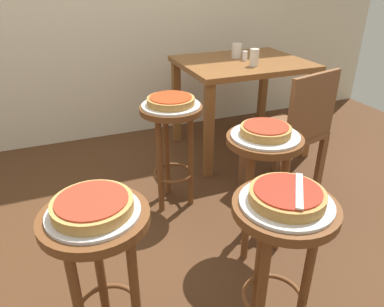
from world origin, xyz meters
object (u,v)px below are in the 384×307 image
(stool_foreground, at_px, (280,245))
(serving_plate_leftside, at_px, (265,136))
(serving_plate_middle, at_px, (93,212))
(dining_table, at_px, (242,75))
(cup_far_edge, at_px, (237,51))
(pizza_middle, at_px, (92,205))
(stool_middle, at_px, (100,255))
(condiment_shaker, at_px, (245,56))
(stool_rear, at_px, (172,134))
(cup_near_edge, at_px, (254,57))
(pizza_foreground, at_px, (287,196))
(stool_leftside, at_px, (262,169))
(pizza_server_knife, at_px, (299,190))
(serving_plate_foreground, at_px, (286,203))
(pizza_rear, at_px, (171,101))
(pizza_leftside, at_px, (266,130))
(serving_plate_rear, at_px, (171,105))
(wooden_chair, at_px, (293,130))

(stool_foreground, xyz_separation_m, serving_plate_leftside, (0.23, 0.50, 0.18))
(serving_plate_middle, relative_size, serving_plate_leftside, 0.94)
(dining_table, relative_size, cup_far_edge, 8.73)
(stool_foreground, relative_size, pizza_middle, 2.51)
(stool_middle, bearing_deg, cup_far_edge, 49.25)
(cup_far_edge, bearing_deg, stool_middle, -130.75)
(stool_foreground, relative_size, condiment_shaker, 9.44)
(stool_rear, relative_size, cup_near_edge, 5.48)
(pizza_foreground, height_order, stool_leftside, pizza_foreground)
(stool_foreground, relative_size, pizza_foreground, 2.58)
(serving_plate_middle, xyz_separation_m, cup_near_edge, (1.34, 1.28, 0.13))
(stool_leftside, bearing_deg, pizza_server_knife, -111.03)
(stool_foreground, xyz_separation_m, pizza_foreground, (-0.00, 0.00, 0.21))
(pizza_middle, height_order, condiment_shaker, condiment_shaker)
(pizza_server_knife, bearing_deg, serving_plate_foreground, 92.48)
(stool_middle, bearing_deg, pizza_server_knife, -17.79)
(stool_foreground, height_order, pizza_rear, pizza_rear)
(pizza_foreground, bearing_deg, pizza_middle, 163.09)
(stool_foreground, relative_size, cup_near_edge, 5.48)
(stool_middle, relative_size, serving_plate_leftside, 2.03)
(serving_plate_leftside, relative_size, condiment_shaker, 4.66)
(pizza_server_knife, bearing_deg, serving_plate_leftside, 15.14)
(pizza_middle, distance_m, condiment_shaker, 2.00)
(serving_plate_middle, xyz_separation_m, stool_leftside, (0.85, 0.32, -0.18))
(dining_table, bearing_deg, pizza_rear, -143.75)
(stool_foreground, xyz_separation_m, pizza_leftside, (0.23, 0.50, 0.21))
(serving_plate_rear, distance_m, pizza_rear, 0.03)
(cup_near_edge, bearing_deg, stool_leftside, -117.23)
(cup_far_edge, distance_m, condiment_shaker, 0.11)
(pizza_rear, relative_size, wooden_chair, 0.32)
(stool_middle, height_order, condiment_shaker, condiment_shaker)
(stool_rear, xyz_separation_m, condiment_shaker, (0.80, 0.57, 0.29))
(cup_near_edge, bearing_deg, pizza_middle, -136.32)
(stool_rear, bearing_deg, pizza_server_knife, -86.13)
(pizza_middle, bearing_deg, cup_near_edge, 43.68)
(stool_leftside, distance_m, serving_plate_leftside, 0.18)
(stool_foreground, height_order, pizza_foreground, pizza_foreground)
(pizza_middle, relative_size, serving_plate_leftside, 0.81)
(serving_plate_leftside, distance_m, dining_table, 1.25)
(pizza_leftside, bearing_deg, stool_rear, 115.80)
(stool_foreground, relative_size, pizza_server_knife, 3.01)
(condiment_shaker, bearing_deg, serving_plate_middle, -133.09)
(stool_rear, height_order, condiment_shaker, condiment_shaker)
(dining_table, height_order, condiment_shaker, condiment_shaker)
(stool_leftside, bearing_deg, cup_far_edge, 67.92)
(stool_foreground, bearing_deg, wooden_chair, 51.83)
(cup_far_edge, distance_m, wooden_chair, 0.92)
(stool_middle, height_order, pizza_middle, pizza_middle)
(pizza_foreground, distance_m, wooden_chair, 1.16)
(stool_foreground, distance_m, pizza_server_knife, 0.24)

